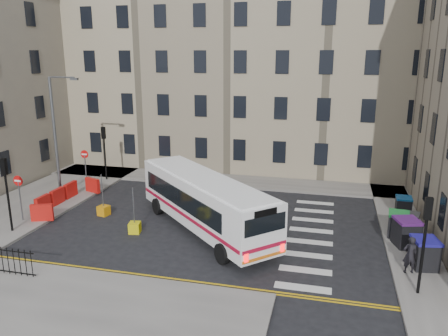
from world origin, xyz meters
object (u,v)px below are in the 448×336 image
at_px(wheelie_bin_b, 406,232).
at_px(wheelie_bin_e, 403,206).
at_px(wheelie_bin_c, 398,224).
at_px(pedestrian, 410,255).
at_px(bollard_chevron, 135,228).
at_px(bollard_yellow, 104,211).
at_px(bus, 204,201).
at_px(wheelie_bin_d, 410,223).
at_px(streetlamp, 55,136).
at_px(wheelie_bin_a, 425,253).

relative_size(wheelie_bin_b, wheelie_bin_e, 1.35).
height_order(wheelie_bin_c, pedestrian, pedestrian).
distance_m(wheelie_bin_c, bollard_chevron, 14.24).
relative_size(bollard_yellow, bollard_chevron, 1.00).
height_order(bus, bollard_chevron, bus).
distance_m(wheelie_bin_c, wheelie_bin_d, 0.87).
distance_m(streetlamp, wheelie_bin_c, 21.86).
height_order(streetlamp, bollard_chevron, streetlamp).
bearing_deg(wheelie_bin_b, wheelie_bin_d, 60.05).
height_order(bus, wheelie_bin_a, bus).
relative_size(wheelie_bin_c, wheelie_bin_e, 1.14).
relative_size(wheelie_bin_d, bollard_yellow, 2.04).
distance_m(wheelie_bin_a, wheelie_bin_c, 3.53).
bearing_deg(wheelie_bin_a, bollard_chevron, 167.28).
bearing_deg(streetlamp, bus, -15.11).
xyz_separation_m(streetlamp, bus, (11.20, -3.02, -2.58)).
height_order(pedestrian, bollard_chevron, pedestrian).
bearing_deg(bus, wheelie_bin_c, -37.61).
bearing_deg(bollard_yellow, wheelie_bin_b, -1.68).
bearing_deg(wheelie_bin_d, bollard_chevron, -152.01).
bearing_deg(wheelie_bin_e, wheelie_bin_a, -87.88).
relative_size(bus, pedestrian, 5.67).
distance_m(streetlamp, bollard_chevron, 9.58).
bearing_deg(wheelie_bin_b, bollard_chevron, 170.05).
xyz_separation_m(bus, pedestrian, (10.27, -2.75, -0.75)).
bearing_deg(pedestrian, streetlamp, -28.57).
bearing_deg(wheelie_bin_a, streetlamp, 157.36).
bearing_deg(bollard_yellow, pedestrian, -11.66).
distance_m(bus, wheelie_bin_a, 11.24).
relative_size(wheelie_bin_a, wheelie_bin_d, 1.16).
height_order(streetlamp, wheelie_bin_c, streetlamp).
height_order(wheelie_bin_c, wheelie_bin_e, wheelie_bin_c).
height_order(wheelie_bin_b, wheelie_bin_e, wheelie_bin_b).
distance_m(wheelie_bin_b, bollard_yellow, 17.25).
bearing_deg(pedestrian, bollard_yellow, -25.18).
distance_m(wheelie_bin_d, pedestrian, 4.79).
distance_m(bus, bollard_chevron, 4.14).
height_order(wheelie_bin_d, bollard_chevron, wheelie_bin_d).
bearing_deg(wheelie_bin_a, wheelie_bin_e, 79.99).
bearing_deg(streetlamp, bollard_chevron, -29.73).
distance_m(wheelie_bin_a, pedestrian, 1.05).
distance_m(bus, wheelie_bin_c, 10.46).
distance_m(wheelie_bin_a, wheelie_bin_b, 2.32).
relative_size(streetlamp, wheelie_bin_a, 5.74).
bearing_deg(bollard_chevron, wheelie_bin_a, -2.89).
bearing_deg(wheelie_bin_d, wheelie_bin_b, -88.45).
bearing_deg(bus, wheelie_bin_e, -22.11).
distance_m(streetlamp, wheelie_bin_e, 22.60).
xyz_separation_m(wheelie_bin_a, wheelie_bin_c, (-0.70, 3.46, -0.03)).
xyz_separation_m(wheelie_bin_a, wheelie_bin_e, (0.02, 6.81, -0.12)).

